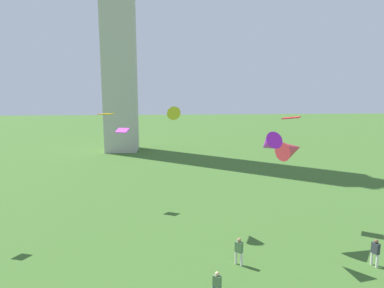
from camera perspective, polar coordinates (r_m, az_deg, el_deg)
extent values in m
cube|color=#B7B2A8|center=(61.46, -12.17, 21.68)|extent=(5.25, 5.25, 48.32)
cylinder|color=silver|center=(23.54, 8.14, -18.28)|extent=(0.16, 0.16, 0.88)
cylinder|color=silver|center=(23.71, 7.24, -18.03)|extent=(0.16, 0.16, 0.88)
cube|color=#51754C|center=(23.26, 7.73, -16.44)|extent=(0.54, 0.52, 0.70)
sphere|color=#A37556|center=(23.05, 7.76, -15.38)|extent=(0.26, 0.26, 0.26)
cube|color=#51754C|center=(19.96, 4.15, -21.57)|extent=(0.50, 0.46, 0.63)
sphere|color=#D8AD84|center=(19.74, 4.16, -20.51)|extent=(0.23, 0.23, 0.23)
cylinder|color=silver|center=(26.17, 27.46, -16.33)|extent=(0.16, 0.16, 0.87)
cylinder|color=silver|center=(25.94, 28.17, -16.62)|extent=(0.16, 0.16, 0.87)
cube|color=#2D3338|center=(25.73, 27.96, -14.90)|extent=(0.41, 0.54, 0.69)
sphere|color=brown|center=(25.54, 28.05, -13.93)|extent=(0.26, 0.26, 0.26)
cube|color=red|center=(29.65, 16.01, 4.17)|extent=(1.70, 1.55, 0.25)
cone|color=#D83442|center=(26.20, 16.05, -0.86)|extent=(2.49, 2.27, 1.54)
cone|color=gold|center=(28.05, -3.37, 5.51)|extent=(1.45, 1.93, 1.38)
cone|color=purple|center=(23.48, 12.46, 0.00)|extent=(1.61, 2.21, 1.79)
cube|color=#DCA506|center=(20.06, -13.93, 4.81)|extent=(0.98, 0.87, 0.09)
cube|color=#C532E6|center=(33.11, -11.38, 2.22)|extent=(1.36, 1.15, 0.39)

